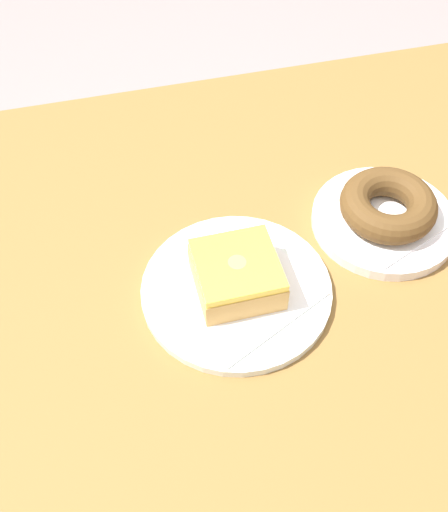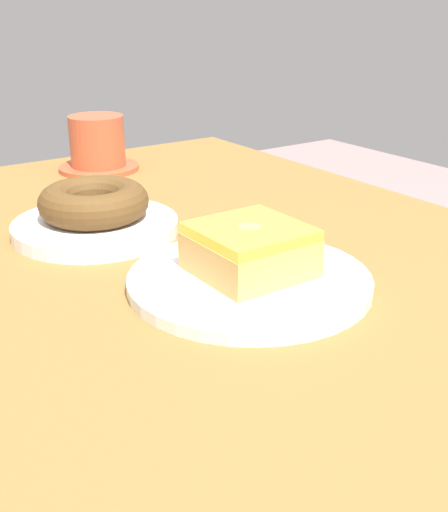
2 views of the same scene
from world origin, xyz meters
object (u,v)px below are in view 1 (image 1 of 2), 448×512
Objects in this scene: plate_chocolate_ring at (383,221)px; donut_chocolate_ring at (388,205)px; donut_glazed_square at (237,274)px; plate_glazed_square at (236,290)px.

donut_chocolate_ring is (0.00, 0.00, 0.03)m from plate_chocolate_ring.
plate_glazed_square is at bearing 26.57° from donut_glazed_square.
plate_glazed_square is (-0.22, -0.06, -0.03)m from donut_chocolate_ring.
plate_chocolate_ring reaches higher than plate_glazed_square.
donut_chocolate_ring is 0.23m from plate_glazed_square.
donut_glazed_square is at bearing -153.43° from plate_glazed_square.
plate_chocolate_ring is 0.82× the size of plate_glazed_square.
plate_chocolate_ring is at bearing 15.06° from plate_glazed_square.
plate_glazed_square is at bearing -164.94° from donut_chocolate_ring.
plate_glazed_square is 2.38× the size of donut_glazed_square.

